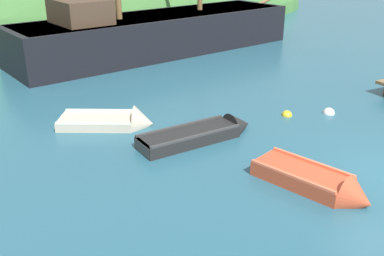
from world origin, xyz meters
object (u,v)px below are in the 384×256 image
(buoy_yellow, at_px, (287,115))
(rowboat_portside, at_px, (204,135))
(rowboat_outer_right, at_px, (318,185))
(buoy_white, at_px, (329,113))
(sailing_ship, at_px, (157,38))
(rowboat_far, at_px, (115,123))

(buoy_yellow, bearing_deg, rowboat_portside, -174.72)
(rowboat_portside, relative_size, buoy_yellow, 10.80)
(rowboat_outer_right, height_order, buoy_white, rowboat_outer_right)
(rowboat_outer_right, bearing_deg, rowboat_portside, 175.16)
(rowboat_portside, height_order, buoy_white, rowboat_portside)
(sailing_ship, bearing_deg, buoy_yellow, -99.46)
(sailing_ship, distance_m, rowboat_portside, 11.56)
(rowboat_far, bearing_deg, rowboat_outer_right, -34.87)
(sailing_ship, relative_size, buoy_yellow, 50.92)
(sailing_ship, relative_size, rowboat_outer_right, 5.87)
(sailing_ship, bearing_deg, rowboat_outer_right, -109.38)
(sailing_ship, distance_m, rowboat_far, 10.33)
(rowboat_outer_right, bearing_deg, buoy_white, 114.70)
(rowboat_outer_right, distance_m, buoy_white, 5.45)
(rowboat_outer_right, distance_m, buoy_yellow, 4.97)
(buoy_yellow, bearing_deg, buoy_white, -21.01)
(rowboat_far, relative_size, rowboat_outer_right, 1.03)
(sailing_ship, xyz_separation_m, rowboat_portside, (-3.38, -11.04, -0.66))
(rowboat_portside, bearing_deg, rowboat_outer_right, -80.37)
(rowboat_outer_right, relative_size, buoy_yellow, 8.68)
(rowboat_far, relative_size, buoy_yellow, 8.97)
(rowboat_portside, bearing_deg, buoy_yellow, 1.51)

